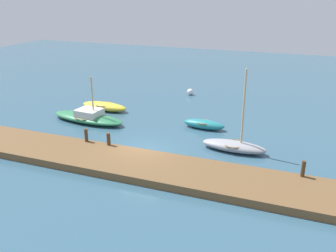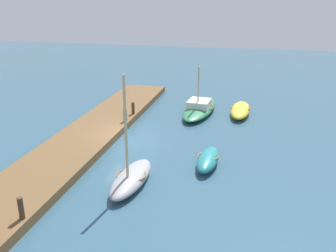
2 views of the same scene
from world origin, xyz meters
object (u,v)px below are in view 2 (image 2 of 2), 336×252
Objects in this scene: dinghy_teal at (208,159)px; mooring_post_mid_east at (21,208)px; mooring_post_mid_west at (125,116)px; mooring_post_west at (133,108)px; rowboat_yellow at (240,110)px; rowboat_grey at (131,177)px; sailboat_green at (199,108)px.

mooring_post_mid_east is at bearing -38.20° from dinghy_teal.
mooring_post_west is at bearing 180.00° from mooring_post_mid_west.
mooring_post_mid_west is at bearing 180.00° from mooring_post_mid_east.
rowboat_yellow is 17.46m from mooring_post_mid_east.
rowboat_grey is 9.30m from mooring_post_west.
rowboat_yellow is 4.80× the size of mooring_post_mid_east.
dinghy_teal is at bearing 139.16° from mooring_post_mid_east.
mooring_post_mid_east reaches higher than dinghy_teal.
sailboat_green is at bearing -81.95° from rowboat_yellow.
mooring_post_west is 1.61m from mooring_post_mid_west.
rowboat_yellow is at bearing 155.66° from mooring_post_mid_east.
mooring_post_mid_east is at bearing -10.42° from sailboat_green.
rowboat_yellow is 5.00× the size of mooring_post_west.
rowboat_yellow is 8.53m from mooring_post_mid_west.
rowboat_yellow is 7.79m from mooring_post_west.
sailboat_green is 8.82m from dinghy_teal.
dinghy_teal is (8.65, 1.76, -0.05)m from sailboat_green.
sailboat_green is at bearing -165.87° from dinghy_teal.
dinghy_teal is at bearing 16.30° from sailboat_green.
mooring_post_mid_east is at bearing -22.32° from rowboat_yellow.
mooring_post_west is 0.96× the size of mooring_post_mid_east.
rowboat_yellow is 5.35× the size of mooring_post_mid_west.
dinghy_teal is 3.56× the size of mooring_post_mid_east.
mooring_post_mid_west is (1.61, 0.00, -0.03)m from mooring_post_west.
mooring_post_mid_east reaches higher than mooring_post_west.
mooring_post_mid_west is (-4.40, -6.00, 0.49)m from dinghy_teal.
rowboat_yellow is 1.35× the size of dinghy_teal.
sailboat_green is 1.50× the size of rowboat_yellow.
rowboat_yellow is at bearing 162.07° from rowboat_grey.
rowboat_yellow is 0.80× the size of rowboat_grey.
sailboat_green is 16.16m from mooring_post_mid_east.
sailboat_green reaches higher than mooring_post_west.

